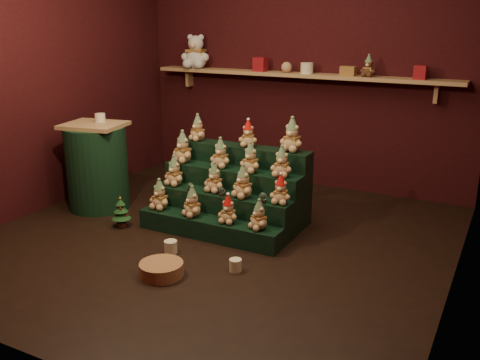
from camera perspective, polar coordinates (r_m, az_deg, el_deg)
The scene contains 40 objects.
ground at distance 4.86m, azimuth -2.67°, elevation -6.35°, with size 4.00×4.00×0.00m, color black.
back_wall at distance 6.33m, azimuth 6.80°, elevation 12.13°, with size 4.00×0.10×2.80m, color black.
front_wall at distance 2.94m, azimuth -23.82°, elevation 5.30°, with size 4.00×0.10×2.80m, color black.
left_wall at distance 5.81m, azimuth -20.92°, elevation 10.73°, with size 0.10×4.00×2.80m, color black.
back_shelf at distance 6.18m, azimuth 6.16°, elevation 11.05°, with size 3.60×0.26×0.24m.
riser_tier_front at distance 4.87m, azimuth -3.35°, elevation -5.14°, with size 1.40×0.22×0.18m, color black.
riser_tier_midfront at distance 5.02m, azimuth -2.06°, elevation -3.36°, with size 1.40×0.22×0.36m, color black.
riser_tier_midback at distance 5.17m, azimuth -0.86°, elevation -1.67°, with size 1.40×0.22×0.54m, color black.
riser_tier_back at distance 5.32m, azimuth 0.27°, elevation -0.09°, with size 1.40×0.22×0.72m, color black.
teddy_0 at distance 5.09m, azimuth -8.57°, elevation -1.53°, with size 0.20×0.18×0.29m, color tan, non-canonical shape.
teddy_1 at distance 4.87m, azimuth -5.10°, elevation -2.30°, with size 0.20×0.18×0.28m, color tan, non-canonical shape.
teddy_2 at distance 4.70m, azimuth -1.28°, elevation -3.13°, with size 0.18×0.16×0.25m, color tan, non-canonical shape.
teddy_3 at distance 4.56m, azimuth 2.05°, elevation -3.73°, with size 0.19×0.17×0.26m, color tan, non-canonical shape.
teddy_4 at distance 5.19m, azimuth -7.02°, elevation 0.98°, with size 0.20×0.18×0.29m, color tan, non-canonical shape.
teddy_5 at distance 4.96m, azimuth -2.76°, elevation 0.26°, with size 0.20×0.18×0.28m, color tan, non-canonical shape.
teddy_6 at distance 4.80m, azimuth 0.34°, elevation -0.16°, with size 0.21×0.19×0.30m, color tan, non-canonical shape.
teddy_7 at distance 4.65m, azimuth 4.37°, elevation -1.00°, with size 0.19×0.17×0.26m, color tan, non-canonical shape.
teddy_8 at distance 5.32m, azimuth -6.12°, elevation 3.53°, with size 0.22×0.20×0.31m, color tan, non-canonical shape.
teddy_9 at distance 5.11m, azimuth -2.08°, elevation 2.90°, with size 0.20×0.18×0.28m, color tan, non-canonical shape.
teddy_10 at distance 4.94m, azimuth 1.13°, elevation 2.41°, with size 0.20×0.18×0.28m, color tan, non-canonical shape.
teddy_11 at distance 4.82m, azimuth 4.48°, elevation 1.97°, with size 0.20×0.18×0.28m, color tan, non-canonical shape.
teddy_12 at distance 5.45m, azimuth -4.52°, elevation 5.58°, with size 0.19×0.17×0.26m, color tan, non-canonical shape.
teddy_13 at distance 5.17m, azimuth 0.88°, elevation 4.98°, with size 0.18×0.16×0.25m, color tan, non-canonical shape.
teddy_14 at distance 5.00m, azimuth 5.57°, elevation 4.83°, with size 0.22×0.20×0.31m, color tan, non-canonical shape.
snow_globe_a at distance 5.04m, azimuth -5.33°, elevation -0.68°, with size 0.06×0.06×0.08m.
snow_globe_b at distance 4.87m, azimuth -1.96°, elevation -1.21°, with size 0.06×0.06×0.08m.
snow_globe_c at distance 4.69m, azimuth 2.46°, elevation -1.88°, with size 0.07×0.07×0.10m.
side_table at distance 5.72m, azimuth -14.99°, elevation 1.40°, with size 0.66×0.62×0.90m.
table_ornament at distance 5.68m, azimuth -14.69°, elevation 6.46°, with size 0.10×0.10×0.08m, color beige.
mini_christmas_tree at distance 5.21m, azimuth -12.59°, elevation -3.31°, with size 0.18×0.18×0.31m.
mug_left at distance 4.60m, azimuth -7.40°, elevation -7.10°, with size 0.11×0.11×0.11m, color beige.
mug_right at distance 4.26m, azimuth -0.49°, elevation -9.07°, with size 0.10×0.10×0.10m, color beige.
wicker_basket at distance 4.24m, azimuth -8.38°, elevation -9.40°, with size 0.34×0.34×0.11m, color #9F6940.
white_bear at distance 6.73m, azimuth -4.74°, elevation 13.95°, with size 0.36×0.33×0.51m, color white, non-canonical shape.
brown_bear at distance 5.88m, azimuth 13.54°, elevation 11.74°, with size 0.16×0.14×0.22m, color #4D2E19, non-canonical shape.
gift_tin_red_a at distance 6.33m, azimuth 2.20°, elevation 12.23°, with size 0.14×0.14×0.16m, color maroon.
gift_tin_cream at distance 6.11m, azimuth 7.15°, elevation 11.75°, with size 0.14×0.14×0.12m, color beige.
gift_tin_red_b at distance 5.79m, azimuth 18.68°, elevation 10.83°, with size 0.12×0.12×0.14m, color maroon.
shelf_plush_ball at distance 6.20m, azimuth 4.99°, elevation 11.90°, with size 0.12×0.12×0.12m, color tan.
scarf_gift_box at distance 5.96m, azimuth 11.45°, elevation 11.33°, with size 0.16×0.10×0.10m, color #C34F1B.
Camera 1 is at (2.28, -3.83, 1.92)m, focal length 40.00 mm.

